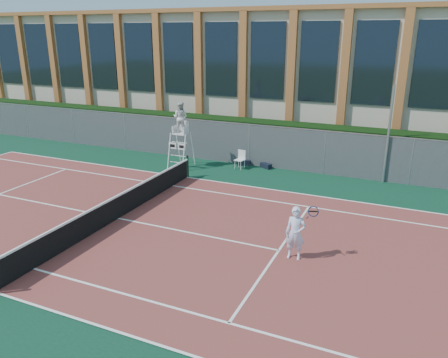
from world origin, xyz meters
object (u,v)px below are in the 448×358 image
at_px(steel_pole, 388,135).
at_px(plastic_chair, 241,158).
at_px(umpire_chair, 181,119).
at_px(tennis_player, 296,233).

distance_m(steel_pole, plastic_chair, 7.27).
xyz_separation_m(steel_pole, umpire_chair, (-10.01, -1.65, 0.26)).
height_order(plastic_chair, tennis_player, tennis_player).
relative_size(umpire_chair, tennis_player, 2.02).
bearing_deg(steel_pole, tennis_player, -101.81).
xyz_separation_m(steel_pole, tennis_player, (-1.88, -8.99, -1.39)).
relative_size(steel_pole, umpire_chair, 1.31).
xyz_separation_m(umpire_chair, plastic_chair, (2.97, 0.99, -1.97)).
xyz_separation_m(plastic_chair, tennis_player, (5.16, -8.32, 0.31)).
xyz_separation_m(umpire_chair, tennis_player, (8.13, -7.33, -1.65)).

